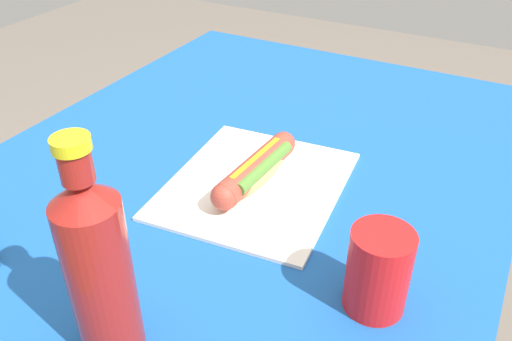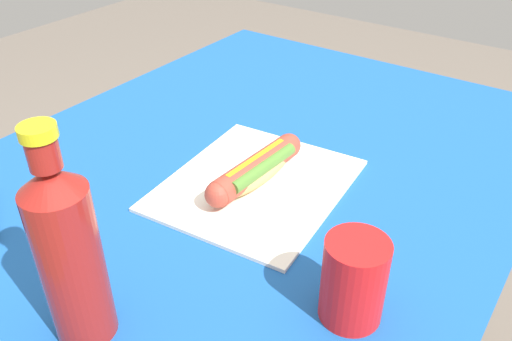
% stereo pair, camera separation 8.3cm
% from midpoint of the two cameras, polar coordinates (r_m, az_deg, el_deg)
% --- Properties ---
extents(dining_table, '(1.10, 0.85, 0.74)m').
position_cam_midpoint_polar(dining_table, '(0.99, 2.26, -5.74)').
color(dining_table, brown).
rests_on(dining_table, ground).
extents(paper_wrapper, '(0.33, 0.29, 0.01)m').
position_cam_midpoint_polar(paper_wrapper, '(0.85, 2.81, -1.62)').
color(paper_wrapper, silver).
rests_on(paper_wrapper, dining_table).
extents(hot_dog, '(0.22, 0.06, 0.05)m').
position_cam_midpoint_polar(hot_dog, '(0.83, 2.92, 0.04)').
color(hot_dog, tan).
rests_on(hot_dog, paper_wrapper).
extents(soda_bottle, '(0.07, 0.07, 0.27)m').
position_cam_midpoint_polar(soda_bottle, '(0.57, -15.60, -8.73)').
color(soda_bottle, maroon).
rests_on(soda_bottle, dining_table).
extents(drinking_cup, '(0.07, 0.07, 0.11)m').
position_cam_midpoint_polar(drinking_cup, '(0.63, 14.32, -11.56)').
color(drinking_cup, red).
rests_on(drinking_cup, dining_table).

